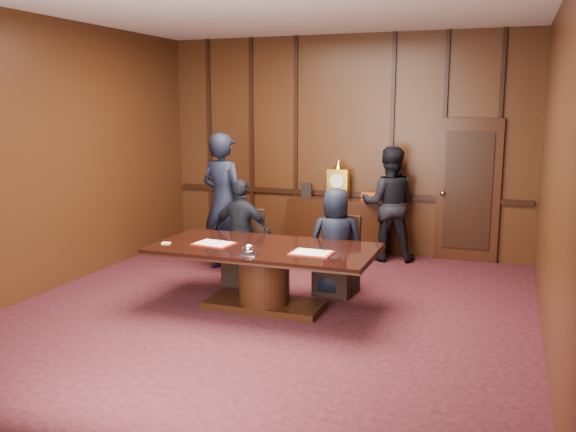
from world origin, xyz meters
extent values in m
plane|color=black|center=(0.00, 0.00, 0.00)|extent=(7.00, 7.00, 0.00)
cube|color=black|center=(0.00, 3.50, 1.75)|extent=(6.00, 0.04, 3.50)
cube|color=black|center=(0.00, -3.50, 1.75)|extent=(6.00, 0.04, 3.50)
cube|color=black|center=(-3.00, 0.00, 1.75)|extent=(0.04, 7.00, 3.50)
cube|color=black|center=(3.00, 0.00, 1.75)|extent=(0.04, 7.00, 3.50)
cube|color=black|center=(0.00, 3.47, 0.95)|extent=(5.90, 0.05, 0.08)
cube|color=black|center=(2.00, 3.46, 1.10)|extent=(0.95, 0.06, 2.20)
sphere|color=gold|center=(1.63, 3.39, 1.05)|extent=(0.08, 0.08, 0.08)
cube|color=black|center=(0.00, 3.26, 0.45)|extent=(1.60, 0.45, 0.90)
cube|color=black|center=(-0.70, 3.26, 0.03)|extent=(0.12, 0.40, 0.06)
cube|color=black|center=(0.70, 3.26, 0.03)|extent=(0.12, 0.40, 0.06)
cube|color=gold|center=(0.00, 3.26, 1.14)|extent=(0.34, 0.18, 0.48)
cylinder|color=white|center=(0.00, 3.16, 1.20)|extent=(0.22, 0.03, 0.22)
cone|color=gold|center=(0.00, 3.26, 1.46)|extent=(0.14, 0.14, 0.16)
cube|color=black|center=(-0.55, 3.28, 1.01)|extent=(0.18, 0.04, 0.22)
cube|color=#C03B16|center=(0.50, 3.28, 0.96)|extent=(0.22, 0.12, 0.12)
cube|color=black|center=(-0.08, 0.29, 0.04)|extent=(1.40, 0.60, 0.08)
cylinder|color=black|center=(-0.08, 0.29, 0.39)|extent=(0.60, 0.60, 0.62)
cube|color=black|center=(-0.08, 0.29, 0.71)|extent=(2.62, 1.32, 0.02)
cube|color=black|center=(-0.08, 0.29, 0.73)|extent=(2.60, 1.30, 0.06)
cube|color=maroon|center=(-0.68, 0.18, 0.77)|extent=(0.50, 0.39, 0.01)
cube|color=white|center=(-0.68, 0.18, 0.78)|extent=(0.43, 0.33, 0.01)
cube|color=maroon|center=(0.55, 0.14, 0.77)|extent=(0.46, 0.34, 0.01)
cube|color=white|center=(0.55, 0.14, 0.78)|extent=(0.40, 0.28, 0.01)
cube|color=white|center=(-0.08, -0.16, 0.77)|extent=(0.20, 0.14, 0.01)
ellipsoid|color=white|center=(-0.08, -0.16, 0.82)|extent=(0.13, 0.13, 0.10)
cube|color=#F0E275|center=(-1.23, 0.01, 0.77)|extent=(0.11, 0.09, 0.01)
cube|color=black|center=(-0.73, 1.14, 0.23)|extent=(0.54, 0.54, 0.46)
cube|color=black|center=(-0.76, 1.35, 0.72)|extent=(0.48, 0.12, 0.55)
cylinder|color=black|center=(-0.93, 0.94, 0.12)|extent=(0.04, 0.04, 0.23)
cylinder|color=black|center=(-0.53, 1.34, 0.12)|extent=(0.04, 0.04, 0.23)
cube|color=black|center=(0.57, 1.14, 0.23)|extent=(0.53, 0.53, 0.46)
cube|color=black|center=(0.59, 1.35, 0.72)|extent=(0.48, 0.12, 0.55)
cylinder|color=black|center=(0.37, 0.94, 0.12)|extent=(0.04, 0.04, 0.23)
cylinder|color=black|center=(0.77, 1.34, 0.12)|extent=(0.04, 0.04, 0.23)
imported|color=black|center=(-0.73, 1.09, 0.71)|extent=(0.84, 0.35, 1.43)
imported|color=black|center=(0.57, 1.09, 0.69)|extent=(0.77, 0.60, 1.38)
imported|color=black|center=(-1.31, 1.72, 1.00)|extent=(0.83, 0.65, 2.01)
imported|color=black|center=(0.86, 3.10, 0.88)|extent=(0.97, 0.82, 1.77)
camera|label=1|loc=(2.56, -6.16, 2.40)|focal=38.00mm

